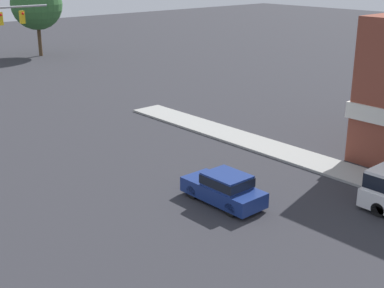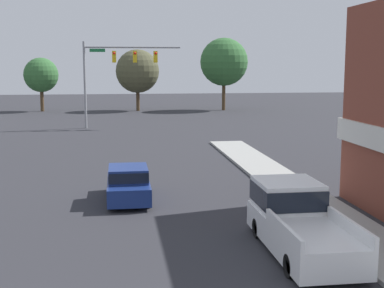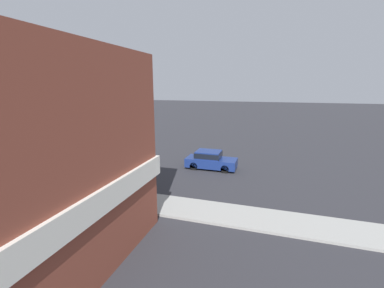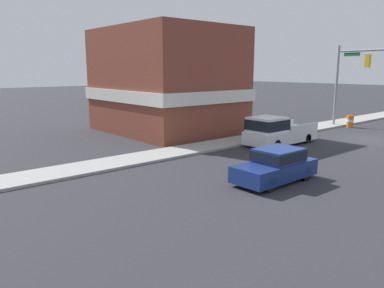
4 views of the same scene
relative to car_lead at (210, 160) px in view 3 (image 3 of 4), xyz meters
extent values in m
plane|color=#2D2D33|center=(1.91, -13.71, -0.78)|extent=(200.00, 200.00, 0.00)
cube|color=#9E9E99|center=(7.61, -13.71, -0.71)|extent=(2.40, 60.00, 0.14)
cube|color=gold|center=(2.82, -17.98, 4.91)|extent=(0.36, 0.36, 1.05)
sphere|color=green|center=(2.82, -18.18, 5.23)|extent=(0.22, 0.22, 0.22)
cylinder|color=black|center=(-0.77, 1.40, -0.45)|extent=(0.22, 0.66, 0.66)
cylinder|color=black|center=(0.77, 1.40, -0.45)|extent=(0.22, 0.66, 0.66)
cylinder|color=black|center=(-0.77, -1.21, -0.45)|extent=(0.22, 0.66, 0.66)
cylinder|color=black|center=(0.77, -1.21, -0.45)|extent=(0.22, 0.66, 0.66)
cube|color=navy|center=(0.00, 0.09, -0.24)|extent=(1.77, 4.20, 0.73)
cube|color=navy|center=(0.00, -0.16, 0.43)|extent=(1.63, 2.02, 0.61)
cube|color=black|center=(0.00, -0.16, 0.43)|extent=(1.64, 2.10, 0.43)
cylinder|color=black|center=(4.21, -5.61, -0.45)|extent=(0.22, 0.66, 0.66)
cylinder|color=black|center=(6.10, -5.61, -0.45)|extent=(0.22, 0.66, 0.66)
cylinder|color=black|center=(4.21, -9.07, -0.45)|extent=(0.22, 0.66, 0.66)
cylinder|color=black|center=(6.10, -9.07, -0.45)|extent=(0.22, 0.66, 0.66)
cube|color=white|center=(5.16, -7.34, -0.18)|extent=(2.11, 5.58, 0.85)
cube|color=white|center=(5.16, -5.81, 0.72)|extent=(2.01, 2.12, 0.95)
cube|color=black|center=(5.16, -5.81, 0.72)|extent=(2.03, 2.21, 0.66)
cube|color=white|center=(4.16, -8.55, 0.42)|extent=(0.12, 3.16, 0.35)
cube|color=white|center=(6.15, -8.55, 0.42)|extent=(0.12, 3.16, 0.35)
camera|label=1|loc=(-16.58, -16.32, 10.08)|focal=50.00mm
camera|label=2|loc=(-0.41, -22.56, 5.00)|focal=50.00mm
camera|label=3|loc=(20.23, 4.75, 6.03)|focal=24.00mm
camera|label=4|loc=(-10.01, 13.51, 4.23)|focal=35.00mm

